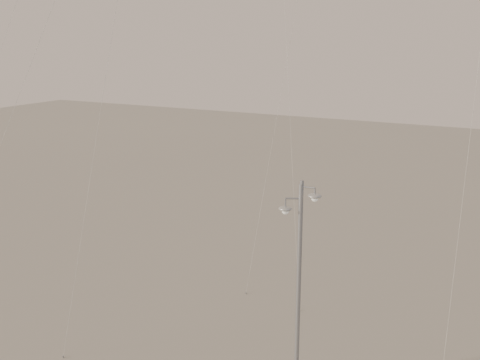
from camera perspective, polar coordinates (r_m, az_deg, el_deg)
The scene contains 2 objects.
street_lamp at distance 25.98m, azimuth 5.01°, elevation -8.88°, with size 1.56×0.83×8.79m.
kite_3 at distance 29.93m, azimuth -15.56°, elevation 14.24°, with size 3.25×10.18×21.06m.
Camera 1 is at (15.03, -18.87, 14.37)m, focal length 50.00 mm.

